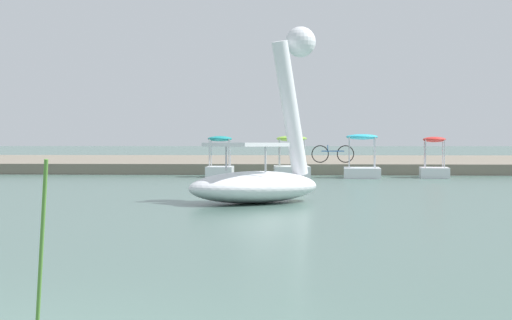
% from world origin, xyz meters
% --- Properties ---
extents(shore_bank_far, '(133.63, 24.50, 0.43)m').
position_xyz_m(shore_bank_far, '(0.00, 41.33, 0.21)').
color(shore_bank_far, slate).
rests_on(shore_bank_far, ground_plane).
extents(swan_boat, '(3.55, 3.56, 3.84)m').
position_xyz_m(swan_boat, '(1.00, 13.34, 0.74)').
color(swan_boat, white).
rests_on(swan_boat, ground_plane).
extents(pedal_boat_red, '(1.18, 1.96, 1.49)m').
position_xyz_m(pedal_boat_red, '(6.54, 27.01, 0.45)').
color(pedal_boat_red, white).
rests_on(pedal_boat_red, ground_plane).
extents(pedal_boat_cyan, '(1.38, 2.26, 1.58)m').
position_xyz_m(pedal_boat_cyan, '(3.90, 26.71, 0.47)').
color(pedal_boat_cyan, white).
rests_on(pedal_boat_cyan, ground_plane).
extents(pedal_boat_lime, '(1.43, 2.42, 1.52)m').
position_xyz_m(pedal_boat_lime, '(1.33, 26.95, 0.46)').
color(pedal_boat_lime, white).
rests_on(pedal_boat_lime, ground_plane).
extents(pedal_boat_teal, '(1.04, 1.85, 1.52)m').
position_xyz_m(pedal_boat_teal, '(-1.34, 27.11, 0.47)').
color(pedal_boat_teal, white).
rests_on(pedal_boat_teal, ground_plane).
extents(bicycle_parked, '(1.81, 0.28, 0.75)m').
position_xyz_m(bicycle_parked, '(2.96, 31.73, 0.80)').
color(bicycle_parked, black).
rests_on(bicycle_parked, shore_bank_far).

